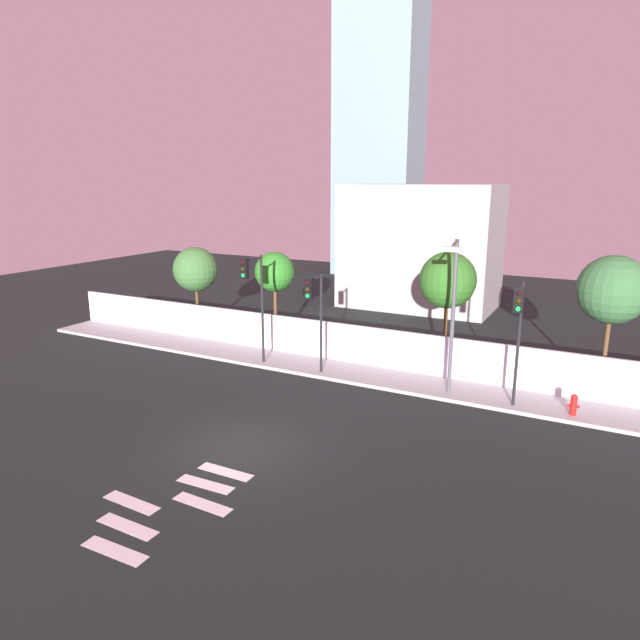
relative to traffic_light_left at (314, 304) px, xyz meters
name	(u,v)px	position (x,y,z in m)	size (l,w,h in m)	color
ground_plane	(241,447)	(1.01, -6.97, -3.38)	(80.00, 80.00, 0.00)	black
sidewalk	(347,372)	(1.01, 1.23, -3.31)	(36.00, 2.40, 0.15)	#9F9F9F
perimeter_wall	(359,344)	(1.01, 2.52, -2.33)	(36.00, 0.18, 1.80)	silver
crosswalk_marking	(171,505)	(1.33, -10.65, -3.38)	(3.56, 4.72, 0.01)	silver
traffic_light_left	(314,304)	(0.00, 0.00, 0.00)	(0.35, 1.29, 4.42)	black
traffic_light_center	(519,320)	(8.38, -0.05, 0.25)	(0.35, 1.42, 4.78)	black
traffic_light_right	(253,287)	(-3.08, -0.10, 0.46)	(0.34, 1.55, 5.08)	black
street_lamp_curbside	(453,304)	(5.85, 0.43, 0.52)	(0.76, 2.36, 6.20)	#4C4C51
fire_hydrant	(574,404)	(10.46, 0.62, -2.80)	(0.44, 0.26, 0.81)	red
roadside_tree_leftmost	(195,269)	(-9.86, 4.00, 0.23)	(2.52, 2.52, 4.88)	brown
roadside_tree_midleft	(275,272)	(-4.54, 4.00, 0.47)	(2.09, 2.09, 4.92)	brown
roadside_tree_midright	(448,280)	(4.65, 4.00, 0.78)	(2.55, 2.55, 5.45)	brown
roadside_tree_rightmost	(613,290)	(11.26, 4.00, 0.94)	(2.74, 2.74, 5.70)	brown
low_building_distant	(421,247)	(-0.69, 16.52, 0.76)	(10.10, 6.00, 8.28)	#9B9B9B
tower_on_skyline	(380,81)	(-8.84, 28.52, 13.60)	(7.13, 5.00, 33.95)	gray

